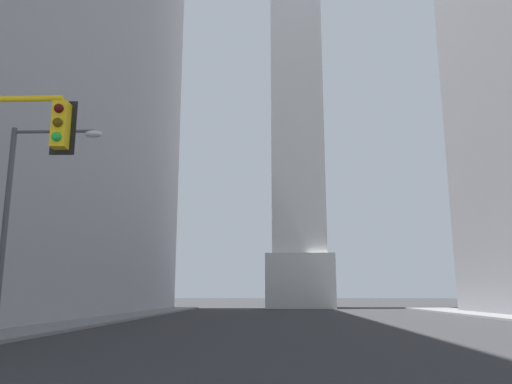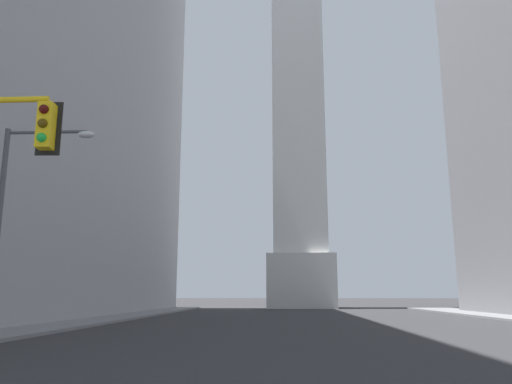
# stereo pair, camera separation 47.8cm
# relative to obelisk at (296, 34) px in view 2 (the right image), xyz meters

# --- Properties ---
(sidewalk_left) EXTENTS (5.00, 72.90, 0.15)m
(sidewalk_left) POSITION_rel_obelisk_xyz_m (-14.63, -38.88, -36.57)
(sidewalk_left) COLOR slate
(sidewalk_left) RESTS_ON ground_plane
(obelisk) EXTENTS (8.23, 8.23, 76.45)m
(obelisk) POSITION_rel_obelisk_xyz_m (0.00, 0.00, 0.00)
(obelisk) COLOR silver
(obelisk) RESTS_ON ground_plane
(street_lamp) EXTENTS (3.40, 0.36, 7.74)m
(street_lamp) POSITION_rel_obelisk_xyz_m (-11.69, -45.70, -31.81)
(street_lamp) COLOR #4C4C51
(street_lamp) RESTS_ON ground_plane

